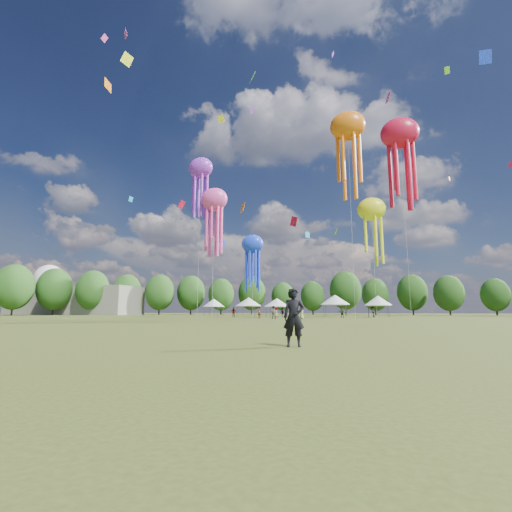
# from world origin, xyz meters

# --- Properties ---
(ground) EXTENTS (300.00, 300.00, 0.00)m
(ground) POSITION_xyz_m (0.00, 0.00, 0.00)
(ground) COLOR #384416
(ground) RESTS_ON ground
(observer_main) EXTENTS (0.82, 0.65, 1.96)m
(observer_main) POSITION_xyz_m (7.08, -3.14, 0.98)
(observer_main) COLOR black
(observer_main) RESTS_ON ground
(spectator_near) EXTENTS (0.92, 0.73, 1.85)m
(spectator_near) POSITION_xyz_m (-2.96, 35.96, 0.93)
(spectator_near) COLOR gray
(spectator_near) RESTS_ON ground
(spectators_far) EXTENTS (25.56, 20.03, 1.91)m
(spectators_far) POSITION_xyz_m (0.08, 48.18, 0.89)
(spectators_far) COLOR gray
(spectators_far) RESTS_ON ground
(festival_tents) EXTENTS (38.49, 10.77, 4.33)m
(festival_tents) POSITION_xyz_m (-4.15, 56.07, 3.02)
(festival_tents) COLOR #47474C
(festival_tents) RESTS_ON ground
(show_kites) EXTENTS (35.60, 11.25, 31.07)m
(show_kites) POSITION_xyz_m (5.04, 37.24, 21.16)
(show_kites) COLOR #FF4BAD
(show_kites) RESTS_ON ground
(small_kites) EXTENTS (69.12, 66.89, 46.63)m
(small_kites) POSITION_xyz_m (-0.61, 41.91, 30.43)
(small_kites) COLOR #FF4BAD
(small_kites) RESTS_ON ground
(treeline) EXTENTS (201.57, 95.24, 13.43)m
(treeline) POSITION_xyz_m (-3.87, 62.51, 6.54)
(treeline) COLOR #38281C
(treeline) RESTS_ON ground
(hangar) EXTENTS (40.00, 12.00, 8.00)m
(hangar) POSITION_xyz_m (-72.00, 72.00, 4.00)
(hangar) COLOR gray
(hangar) RESTS_ON ground
(radome) EXTENTS (9.00, 9.00, 16.00)m
(radome) POSITION_xyz_m (-88.00, 78.00, 9.99)
(radome) COLOR white
(radome) RESTS_ON ground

